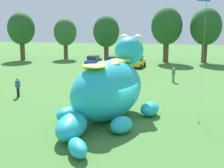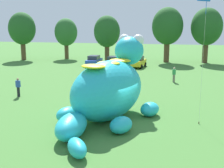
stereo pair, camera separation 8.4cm
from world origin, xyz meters
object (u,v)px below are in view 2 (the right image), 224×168
at_px(car_green, 114,62).
at_px(car_blue, 94,61).
at_px(giant_inflatable_creature, 109,89).
at_px(spectator_near_inflatable, 174,75).
at_px(car_yellow, 138,62).
at_px(spectator_mid_field, 18,87).

bearing_deg(car_green, car_blue, 173.16).
bearing_deg(car_blue, giant_inflatable_creature, -70.34).
distance_m(car_blue, spectator_near_inflatable, 16.00).
bearing_deg(car_yellow, car_blue, -174.00).
distance_m(car_yellow, spectator_near_inflatable, 12.08).
xyz_separation_m(car_blue, car_green, (3.23, -0.39, 0.00)).
relative_size(car_blue, car_yellow, 0.98).
bearing_deg(giant_inflatable_creature, spectator_mid_field, 156.78).
bearing_deg(giant_inflatable_creature, car_yellow, 94.31).
distance_m(giant_inflatable_creature, car_yellow, 25.06).
bearing_deg(spectator_mid_field, car_blue, 87.52).
height_order(giant_inflatable_creature, car_green, giant_inflatable_creature).
xyz_separation_m(giant_inflatable_creature, car_green, (-5.43, 23.86, -1.23)).
distance_m(spectator_near_inflatable, spectator_mid_field, 16.92).
xyz_separation_m(car_green, car_yellow, (3.55, 1.10, 0.00)).
xyz_separation_m(car_yellow, spectator_near_inflatable, (5.79, -10.60, -0.01)).
bearing_deg(car_green, car_yellow, 17.21).
height_order(giant_inflatable_creature, spectator_near_inflatable, giant_inflatable_creature).
relative_size(giant_inflatable_creature, spectator_mid_field, 6.74).
relative_size(car_blue, spectator_mid_field, 2.42).
height_order(giant_inflatable_creature, spectator_mid_field, giant_inflatable_creature).
bearing_deg(giant_inflatable_creature, spectator_near_inflatable, 74.78).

